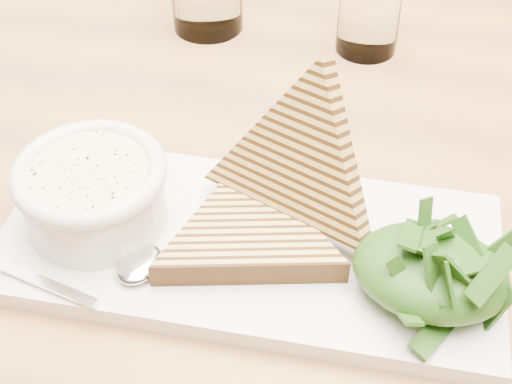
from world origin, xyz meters
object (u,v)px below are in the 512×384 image
(table_top, at_px, (237,212))
(glass_far, at_px, (370,7))
(soup_bowl, at_px, (95,199))
(platter, at_px, (249,247))

(table_top, bearing_deg, glass_far, 76.15)
(soup_bowl, height_order, glass_far, glass_far)
(glass_far, bearing_deg, table_top, -103.85)
(table_top, height_order, platter, platter)
(soup_bowl, bearing_deg, platter, 6.04)
(platter, bearing_deg, glass_far, 83.81)
(table_top, distance_m, platter, 0.07)
(soup_bowl, bearing_deg, glass_far, 65.01)
(soup_bowl, xyz_separation_m, glass_far, (0.16, 0.34, 0.01))
(platter, bearing_deg, soup_bowl, -173.96)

